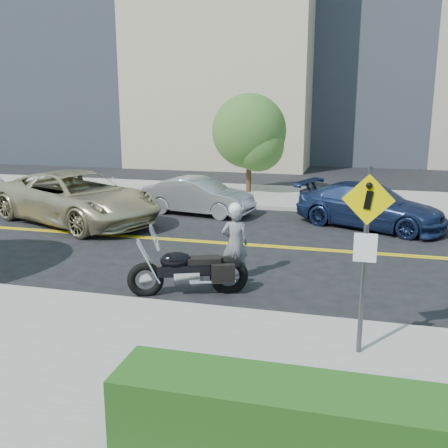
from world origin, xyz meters
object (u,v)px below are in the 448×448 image
motorcyclist (235,241)px  pedestrian_sign (365,244)px  suv (77,198)px  parked_car_silver (198,196)px  motorcycle (189,260)px  parked_car_blue (370,206)px

motorcyclist → pedestrian_sign: bearing=116.4°
suv → parked_car_silver: suv is taller
pedestrian_sign → motorcycle: size_ratio=1.19×
motorcyclist → parked_car_blue: 6.79m
pedestrian_sign → motorcycle: (-3.59, 2.17, -1.19)m
suv → motorcycle: bearing=-110.1°
suv → parked_car_blue: bearing=-55.9°
motorcycle → suv: 7.93m
parked_car_blue → parked_car_silver: bearing=107.6°
motorcycle → motorcyclist: bearing=38.0°
suv → parked_car_blue: (9.61, 1.83, -0.16)m
pedestrian_sign → motorcycle: bearing=148.8°
motorcyclist → motorcycle: 1.45m
motorcyclist → parked_car_silver: 7.19m
motorcyclist → parked_car_silver: (-2.93, 6.57, -0.23)m
motorcycle → parked_car_silver: (-2.21, 7.82, -0.10)m
parked_car_silver → parked_car_blue: (6.06, -0.54, 0.04)m
pedestrian_sign → motorcycle: pedestrian_sign is taller
suv → parked_car_blue: suv is taller
motorcycle → pedestrian_sign: bearing=-53.0°
motorcycle → parked_car_blue: (3.85, 7.28, -0.06)m
motorcyclist → motorcycle: bearing=46.4°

